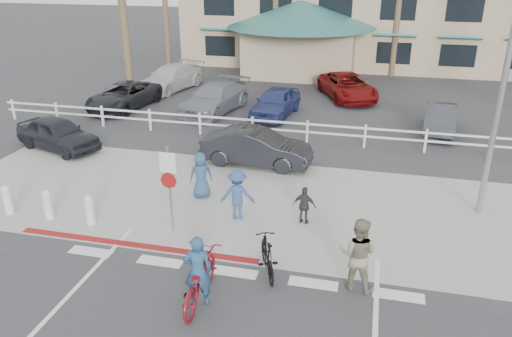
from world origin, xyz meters
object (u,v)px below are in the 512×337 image
(car_white_sedan, at_px, (256,147))
(bike_red, at_px, (199,278))
(car_red_compact, at_px, (58,134))
(sign_post, at_px, (170,185))
(bike_black, at_px, (267,256))

(car_white_sedan, bearing_deg, bike_red, -172.30)
(car_red_compact, bearing_deg, bike_red, -112.79)
(sign_post, bearing_deg, bike_black, -24.40)
(sign_post, distance_m, bike_black, 3.55)
(bike_black, xyz_separation_m, car_white_sedan, (-1.95, 6.91, 0.18))
(sign_post, relative_size, bike_black, 1.73)
(car_red_compact, bearing_deg, bike_black, -103.85)
(car_white_sedan, height_order, car_red_compact, car_white_sedan)
(sign_post, xyz_separation_m, car_white_sedan, (1.16, 5.50, -0.76))
(bike_red, height_order, car_white_sedan, car_white_sedan)
(sign_post, height_order, bike_black, sign_post)
(bike_red, xyz_separation_m, car_white_sedan, (-0.67, 8.31, 0.10))
(bike_black, distance_m, car_white_sedan, 7.18)
(bike_red, xyz_separation_m, car_red_compact, (-8.99, 8.02, 0.08))
(bike_black, xyz_separation_m, car_red_compact, (-10.27, 6.62, 0.16))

